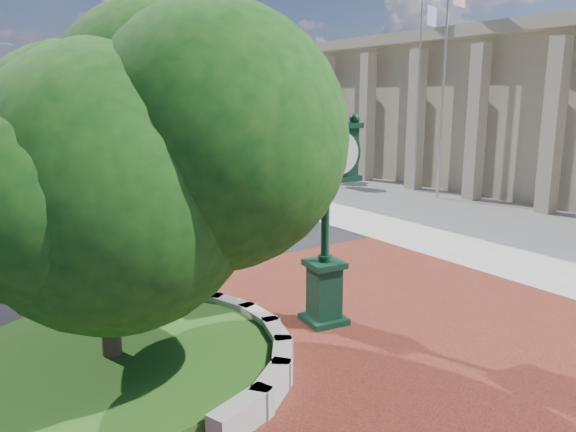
% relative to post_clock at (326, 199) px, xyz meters
% --- Properties ---
extents(ground, '(200.00, 200.00, 0.00)m').
position_rel_post_clock_xyz_m(ground, '(0.23, 0.33, -2.93)').
color(ground, black).
rests_on(ground, ground).
extents(plaza, '(12.00, 12.00, 0.04)m').
position_rel_post_clock_xyz_m(plaza, '(0.23, -0.67, -2.91)').
color(plaza, maroon).
rests_on(plaza, ground).
extents(sidewalk, '(20.00, 50.00, 0.04)m').
position_rel_post_clock_xyz_m(sidewalk, '(16.23, 10.33, -2.91)').
color(sidewalk, '#9E9B93').
rests_on(sidewalk, ground).
extents(planter_wall, '(2.96, 6.77, 0.54)m').
position_rel_post_clock_xyz_m(planter_wall, '(-2.47, 0.33, -2.66)').
color(planter_wall, '#9E9B93').
rests_on(planter_wall, ground).
extents(grass_bed, '(6.10, 6.10, 0.40)m').
position_rel_post_clock_xyz_m(grass_bed, '(-4.77, 0.33, -2.73)').
color(grass_bed, '#184313').
rests_on(grass_bed, ground).
extents(civic_building, '(17.35, 44.00, 8.60)m').
position_rel_post_clock_xyz_m(civic_building, '(23.84, 12.33, 1.39)').
color(civic_building, tan).
rests_on(civic_building, ground).
extents(tree_planter, '(5.20, 5.20, 6.33)m').
position_rel_post_clock_xyz_m(tree_planter, '(-4.77, 0.33, 0.79)').
color(tree_planter, '#38281C').
rests_on(tree_planter, ground).
extents(tree_street, '(4.40, 4.40, 5.45)m').
position_rel_post_clock_xyz_m(tree_street, '(-3.77, 18.33, 0.31)').
color(tree_street, '#38281C').
rests_on(tree_street, ground).
extents(post_clock, '(1.23, 1.23, 5.34)m').
position_rel_post_clock_xyz_m(post_clock, '(0.00, 0.00, 0.00)').
color(post_clock, black).
rests_on(post_clock, ground).
extents(parked_car, '(3.53, 4.85, 1.54)m').
position_rel_post_clock_xyz_m(parked_car, '(3.20, 36.96, -2.17)').
color(parked_car, '#63120E').
rests_on(parked_car, ground).
extents(flagpole_a, '(1.65, 0.54, 10.79)m').
position_rel_post_clock_xyz_m(flagpole_a, '(14.54, 9.50, 2.60)').
color(flagpole_a, silver).
rests_on(flagpole_a, ground).
extents(flagpole_b, '(1.51, 0.61, 10.04)m').
position_rel_post_clock_xyz_m(flagpole_b, '(15.23, 11.78, 2.21)').
color(flagpole_b, silver).
rests_on(flagpole_b, ground).
extents(street_lamp_near, '(2.14, 0.79, 9.75)m').
position_rel_post_clock_xyz_m(street_lamp_near, '(2.82, 25.84, 2.78)').
color(street_lamp_near, slate).
rests_on(street_lamp_near, ground).
extents(shrub_near, '(1.20, 1.20, 2.20)m').
position_rel_post_clock_xyz_m(shrub_near, '(12.23, 15.34, -1.34)').
color(shrub_near, '#38281C').
rests_on(shrub_near, ground).
extents(shrub_mid, '(1.20, 1.20, 2.20)m').
position_rel_post_clock_xyz_m(shrub_mid, '(13.07, 18.61, -1.34)').
color(shrub_mid, '#38281C').
rests_on(shrub_mid, ground).
extents(shrub_far, '(1.20, 1.20, 2.20)m').
position_rel_post_clock_xyz_m(shrub_far, '(11.86, 21.72, -1.34)').
color(shrub_far, '#38281C').
rests_on(shrub_far, ground).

